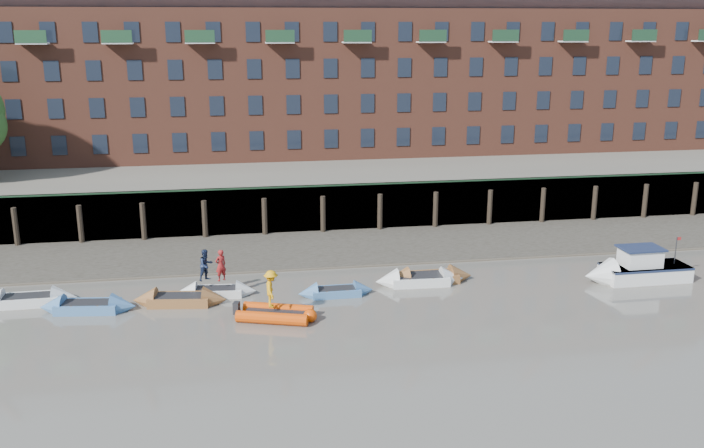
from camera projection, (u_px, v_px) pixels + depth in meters
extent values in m
plane|color=#635E55|center=(342.00, 377.00, 30.48)|extent=(220.00, 220.00, 0.00)
cube|color=#3D382F|center=(300.00, 250.00, 47.62)|extent=(110.00, 8.00, 0.50)
cube|color=#4C4336|center=(305.00, 266.00, 44.39)|extent=(110.00, 1.60, 0.10)
cube|color=#2D2A26|center=(293.00, 209.00, 51.40)|extent=(110.00, 0.80, 3.20)
cylinder|color=black|center=(16.00, 227.00, 48.00)|extent=(0.36, 0.36, 2.60)
cylinder|color=black|center=(80.00, 225.00, 48.64)|extent=(0.36, 0.36, 2.60)
cylinder|color=black|center=(143.00, 222.00, 49.27)|extent=(0.36, 0.36, 2.60)
cylinder|color=black|center=(205.00, 219.00, 49.91)|extent=(0.36, 0.36, 2.60)
cylinder|color=black|center=(265.00, 217.00, 50.54)|extent=(0.36, 0.36, 2.60)
cylinder|color=black|center=(323.00, 215.00, 51.18)|extent=(0.36, 0.36, 2.60)
cylinder|color=black|center=(380.00, 212.00, 51.81)|extent=(0.36, 0.36, 2.60)
cylinder|color=black|center=(436.00, 210.00, 52.45)|extent=(0.36, 0.36, 2.60)
cylinder|color=black|center=(490.00, 208.00, 53.08)|extent=(0.36, 0.36, 2.60)
cylinder|color=black|center=(543.00, 206.00, 53.72)|extent=(0.36, 0.36, 2.60)
cylinder|color=black|center=(594.00, 204.00, 54.35)|extent=(0.36, 0.36, 2.60)
cylinder|color=black|center=(645.00, 201.00, 54.99)|extent=(0.36, 0.36, 2.60)
cylinder|color=black|center=(694.00, 199.00, 55.62)|extent=(0.36, 0.36, 2.60)
cube|color=#264C2D|center=(293.00, 187.00, 50.69)|extent=(110.00, 0.06, 0.10)
cube|color=#5E594D|center=(279.00, 172.00, 64.36)|extent=(110.00, 28.00, 3.20)
cube|color=brown|center=(276.00, 82.00, 63.33)|extent=(80.00, 10.00, 12.00)
cube|color=black|center=(18.00, 146.00, 56.47)|extent=(1.10, 0.12, 1.50)
cube|color=black|center=(59.00, 145.00, 56.94)|extent=(1.10, 0.12, 1.50)
cube|color=black|center=(100.00, 144.00, 57.42)|extent=(1.10, 0.12, 1.50)
cube|color=black|center=(140.00, 143.00, 57.90)|extent=(1.10, 0.12, 1.50)
cube|color=black|center=(180.00, 142.00, 58.37)|extent=(1.10, 0.12, 1.50)
cube|color=black|center=(218.00, 141.00, 58.85)|extent=(1.10, 0.12, 1.50)
cube|color=black|center=(257.00, 140.00, 59.33)|extent=(1.10, 0.12, 1.50)
cube|color=black|center=(294.00, 140.00, 59.80)|extent=(1.10, 0.12, 1.50)
cube|color=black|center=(331.00, 139.00, 60.28)|extent=(1.10, 0.12, 1.50)
cube|color=black|center=(367.00, 138.00, 60.75)|extent=(1.10, 0.12, 1.50)
cube|color=black|center=(403.00, 137.00, 61.23)|extent=(1.10, 0.12, 1.50)
cube|color=black|center=(438.00, 136.00, 61.71)|extent=(1.10, 0.12, 1.50)
cube|color=black|center=(473.00, 135.00, 62.18)|extent=(1.10, 0.12, 1.50)
cube|color=black|center=(507.00, 134.00, 62.66)|extent=(1.10, 0.12, 1.50)
cube|color=black|center=(541.00, 133.00, 63.14)|extent=(1.10, 0.12, 1.50)
cube|color=black|center=(574.00, 133.00, 63.61)|extent=(1.10, 0.12, 1.50)
cube|color=black|center=(607.00, 132.00, 64.09)|extent=(1.10, 0.12, 1.50)
cube|color=black|center=(639.00, 131.00, 64.57)|extent=(1.10, 0.12, 1.50)
cube|color=black|center=(671.00, 130.00, 65.04)|extent=(1.10, 0.12, 1.50)
cube|color=black|center=(702.00, 129.00, 65.52)|extent=(1.10, 0.12, 1.50)
cube|color=black|center=(14.00, 109.00, 55.74)|extent=(1.10, 0.12, 1.50)
cube|color=black|center=(56.00, 109.00, 56.22)|extent=(1.10, 0.12, 1.50)
cube|color=black|center=(97.00, 108.00, 56.69)|extent=(1.10, 0.12, 1.50)
cube|color=black|center=(138.00, 107.00, 57.17)|extent=(1.10, 0.12, 1.50)
cube|color=black|center=(177.00, 106.00, 57.65)|extent=(1.10, 0.12, 1.50)
cube|color=black|center=(217.00, 106.00, 58.12)|extent=(1.10, 0.12, 1.50)
cube|color=black|center=(255.00, 105.00, 58.60)|extent=(1.10, 0.12, 1.50)
cube|color=black|center=(293.00, 105.00, 59.08)|extent=(1.10, 0.12, 1.50)
cube|color=black|center=(331.00, 104.00, 59.55)|extent=(1.10, 0.12, 1.50)
cube|color=black|center=(368.00, 103.00, 60.03)|extent=(1.10, 0.12, 1.50)
cube|color=black|center=(404.00, 103.00, 60.50)|extent=(1.10, 0.12, 1.50)
cube|color=black|center=(439.00, 102.00, 60.98)|extent=(1.10, 0.12, 1.50)
cube|color=black|center=(475.00, 101.00, 61.46)|extent=(1.10, 0.12, 1.50)
cube|color=black|center=(509.00, 101.00, 61.93)|extent=(1.10, 0.12, 1.50)
cube|color=black|center=(543.00, 100.00, 62.41)|extent=(1.10, 0.12, 1.50)
cube|color=black|center=(577.00, 100.00, 62.89)|extent=(1.10, 0.12, 1.50)
cube|color=black|center=(610.00, 99.00, 63.36)|extent=(1.10, 0.12, 1.50)
cube|color=black|center=(642.00, 99.00, 63.84)|extent=(1.10, 0.12, 1.50)
cube|color=black|center=(674.00, 98.00, 64.31)|extent=(1.10, 0.12, 1.50)
cube|color=black|center=(9.00, 71.00, 55.01)|extent=(1.10, 0.12, 1.50)
cube|color=black|center=(52.00, 71.00, 55.49)|extent=(1.10, 0.12, 1.50)
cube|color=black|center=(94.00, 70.00, 55.97)|extent=(1.10, 0.12, 1.50)
cube|color=black|center=(135.00, 70.00, 56.44)|extent=(1.10, 0.12, 1.50)
cube|color=black|center=(175.00, 70.00, 56.92)|extent=(1.10, 0.12, 1.50)
cube|color=black|center=(215.00, 69.00, 57.40)|extent=(1.10, 0.12, 1.50)
cube|color=black|center=(254.00, 69.00, 57.87)|extent=(1.10, 0.12, 1.50)
cube|color=black|center=(293.00, 69.00, 58.35)|extent=(1.10, 0.12, 1.50)
cube|color=black|center=(330.00, 68.00, 58.82)|extent=(1.10, 0.12, 1.50)
cube|color=black|center=(368.00, 68.00, 59.30)|extent=(1.10, 0.12, 1.50)
cube|color=black|center=(404.00, 68.00, 59.78)|extent=(1.10, 0.12, 1.50)
cube|color=black|center=(440.00, 67.00, 60.25)|extent=(1.10, 0.12, 1.50)
cube|color=black|center=(476.00, 67.00, 60.73)|extent=(1.10, 0.12, 1.50)
cube|color=black|center=(511.00, 67.00, 61.21)|extent=(1.10, 0.12, 1.50)
cube|color=black|center=(545.00, 66.00, 61.68)|extent=(1.10, 0.12, 1.50)
cube|color=black|center=(579.00, 66.00, 62.16)|extent=(1.10, 0.12, 1.50)
cube|color=black|center=(613.00, 66.00, 62.63)|extent=(1.10, 0.12, 1.50)
cube|color=black|center=(646.00, 65.00, 63.11)|extent=(1.10, 0.12, 1.50)
cube|color=black|center=(678.00, 65.00, 63.59)|extent=(1.10, 0.12, 1.50)
cube|color=black|center=(5.00, 32.00, 54.29)|extent=(1.10, 0.12, 1.50)
cube|color=black|center=(48.00, 32.00, 54.76)|extent=(1.10, 0.12, 1.50)
cube|color=black|center=(90.00, 32.00, 55.24)|extent=(1.10, 0.12, 1.50)
cube|color=black|center=(132.00, 32.00, 55.72)|extent=(1.10, 0.12, 1.50)
cube|color=black|center=(173.00, 32.00, 56.19)|extent=(1.10, 0.12, 1.50)
cube|color=black|center=(213.00, 32.00, 56.67)|extent=(1.10, 0.12, 1.50)
cube|color=black|center=(253.00, 32.00, 57.14)|extent=(1.10, 0.12, 1.50)
cube|color=black|center=(292.00, 32.00, 57.62)|extent=(1.10, 0.12, 1.50)
cube|color=black|center=(330.00, 32.00, 58.10)|extent=(1.10, 0.12, 1.50)
cube|color=black|center=(368.00, 32.00, 58.57)|extent=(1.10, 0.12, 1.50)
cube|color=black|center=(405.00, 32.00, 59.05)|extent=(1.10, 0.12, 1.50)
cube|color=black|center=(442.00, 32.00, 59.53)|extent=(1.10, 0.12, 1.50)
cube|color=black|center=(477.00, 31.00, 60.00)|extent=(1.10, 0.12, 1.50)
cube|color=black|center=(513.00, 31.00, 60.48)|extent=(1.10, 0.12, 1.50)
cube|color=black|center=(548.00, 31.00, 60.96)|extent=(1.10, 0.12, 1.50)
cube|color=black|center=(582.00, 31.00, 61.43)|extent=(1.10, 0.12, 1.50)
cube|color=black|center=(616.00, 31.00, 61.91)|extent=(1.10, 0.12, 1.50)
cube|color=black|center=(649.00, 31.00, 62.38)|extent=(1.10, 0.12, 1.50)
cube|color=black|center=(682.00, 31.00, 62.86)|extent=(1.10, 0.12, 1.50)
cube|color=silver|center=(28.00, 300.00, 38.29)|extent=(3.13, 1.46, 0.48)
cone|color=silver|center=(65.00, 298.00, 38.60)|extent=(1.23, 1.42, 1.40)
cube|color=black|center=(28.00, 296.00, 38.23)|extent=(2.61, 1.10, 0.06)
cube|color=teal|center=(88.00, 307.00, 37.38)|extent=(3.22, 1.77, 0.48)
cone|color=teal|center=(124.00, 306.00, 37.45)|extent=(1.36, 1.53, 1.39)
cone|color=teal|center=(52.00, 307.00, 37.32)|extent=(1.36, 1.53, 1.39)
cube|color=black|center=(88.00, 303.00, 37.32)|extent=(2.67, 1.36, 0.06)
cube|color=brown|center=(180.00, 300.00, 38.30)|extent=(3.25, 1.80, 0.48)
cone|color=brown|center=(215.00, 300.00, 38.35)|extent=(1.38, 1.55, 1.40)
cone|color=brown|center=(145.00, 300.00, 38.25)|extent=(1.38, 1.55, 1.40)
cube|color=black|center=(180.00, 296.00, 38.24)|extent=(2.69, 1.39, 0.06)
cube|color=silver|center=(217.00, 292.00, 39.56)|extent=(2.80, 1.46, 0.42)
cone|color=silver|center=(246.00, 291.00, 39.68)|extent=(1.16, 1.31, 1.22)
cone|color=silver|center=(187.00, 292.00, 39.45)|extent=(1.16, 1.31, 1.22)
cube|color=black|center=(216.00, 288.00, 39.51)|extent=(2.33, 1.11, 0.06)
cube|color=teal|center=(336.00, 292.00, 39.57)|extent=(2.61, 1.21, 0.40)
cone|color=teal|center=(364.00, 290.00, 39.83)|extent=(1.03, 1.18, 1.17)
cone|color=teal|center=(308.00, 294.00, 39.31)|extent=(1.03, 1.18, 1.17)
cube|color=black|center=(336.00, 289.00, 39.52)|extent=(2.17, 0.91, 0.06)
cube|color=silver|center=(420.00, 280.00, 41.26)|extent=(3.24, 1.56, 0.50)
cone|color=silver|center=(452.00, 279.00, 41.49)|extent=(1.29, 1.48, 1.44)
cone|color=silver|center=(387.00, 281.00, 41.04)|extent=(1.29, 1.48, 1.44)
cube|color=black|center=(420.00, 276.00, 41.21)|extent=(2.69, 1.18, 0.06)
cube|color=brown|center=(430.00, 278.00, 41.65)|extent=(3.16, 1.45, 0.49)
cone|color=brown|center=(461.00, 276.00, 41.96)|extent=(1.23, 1.43, 1.42)
cone|color=brown|center=(398.00, 280.00, 41.35)|extent=(1.23, 1.43, 1.42)
cube|color=black|center=(430.00, 274.00, 41.59)|extent=(2.63, 1.09, 0.06)
cylinder|color=#D84206|center=(278.00, 309.00, 36.95)|extent=(3.51, 1.68, 0.58)
cylinder|color=#D84206|center=(272.00, 318.00, 35.78)|extent=(3.51, 1.68, 0.58)
sphere|color=#D84206|center=(310.00, 316.00, 36.09)|extent=(0.67, 0.67, 0.67)
cube|color=black|center=(275.00, 314.00, 36.37)|extent=(3.10, 1.89, 0.20)
cube|color=silver|center=(645.00, 273.00, 41.91)|extent=(4.81, 2.00, 0.88)
cone|color=silver|center=(599.00, 275.00, 41.44)|extent=(1.66, 1.97, 1.95)
cube|color=#19233F|center=(646.00, 266.00, 41.81)|extent=(4.81, 2.04, 0.12)
cube|color=silver|center=(640.00, 257.00, 41.60)|extent=(2.06, 1.48, 0.97)
cube|color=#19233F|center=(641.00, 248.00, 41.46)|extent=(2.36, 1.68, 0.10)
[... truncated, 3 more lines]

